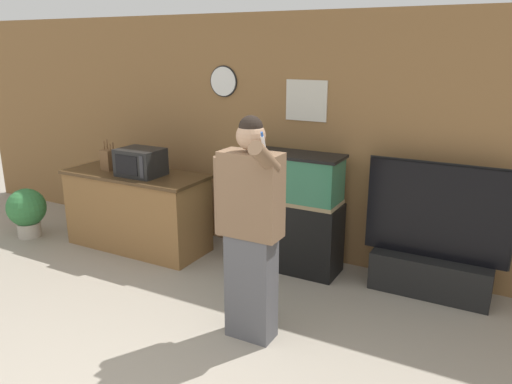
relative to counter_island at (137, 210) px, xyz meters
The scene contains 8 objects.
wall_back_paneled 1.97m from the counter_island, 24.03° to the left, with size 10.00×0.08×2.60m.
counter_island is the anchor object (origin of this frame).
microwave 0.61m from the counter_island, 19.31° to the right, with size 0.48×0.38×0.30m.
knife_block 0.67m from the counter_island, behind, with size 0.13×0.12×0.34m.
aquarium_on_stand 1.78m from the counter_island, 10.40° to the left, with size 1.13×0.41×1.24m.
tv_on_stand 3.22m from the counter_island, ahead, with size 1.30×0.40×1.26m.
person_standing 2.34m from the counter_island, 26.36° to the right, with size 0.56×0.42×1.78m.
potted_plant 1.47m from the counter_island, 164.17° to the right, with size 0.46×0.46×0.60m.
Camera 1 is at (2.18, -1.66, 2.26)m, focal length 35.00 mm.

